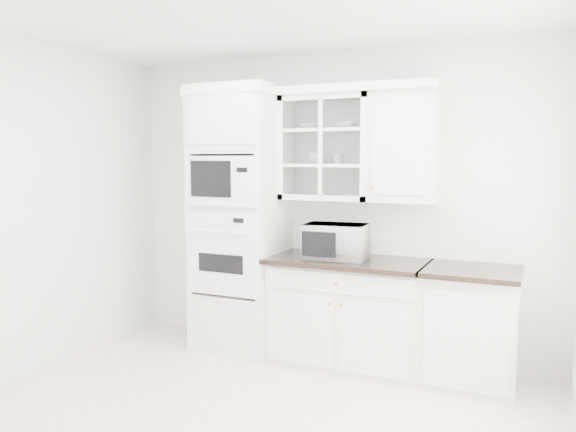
% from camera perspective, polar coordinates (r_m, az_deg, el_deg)
% --- Properties ---
extents(ground, '(4.00, 3.50, 0.01)m').
position_cam_1_polar(ground, '(3.90, -5.51, -20.87)').
color(ground, beige).
rests_on(ground, ground).
extents(room_shell, '(4.00, 3.50, 2.70)m').
position_cam_1_polar(room_shell, '(3.86, -2.53, 6.18)').
color(room_shell, white).
rests_on(room_shell, ground).
extents(oven_column, '(0.76, 0.68, 2.40)m').
position_cam_1_polar(oven_column, '(5.12, -4.89, -0.43)').
color(oven_column, white).
rests_on(oven_column, ground).
extents(base_cabinet_run, '(1.32, 0.67, 0.92)m').
position_cam_1_polar(base_cabinet_run, '(4.87, 6.13, -9.62)').
color(base_cabinet_run, white).
rests_on(base_cabinet_run, ground).
extents(extra_base_cabinet, '(0.72, 0.67, 0.92)m').
position_cam_1_polar(extra_base_cabinet, '(4.66, 18.06, -10.57)').
color(extra_base_cabinet, white).
rests_on(extra_base_cabinet, ground).
extents(upper_cabinet_glass, '(0.80, 0.33, 0.90)m').
position_cam_1_polar(upper_cabinet_glass, '(4.91, 4.03, 6.91)').
color(upper_cabinet_glass, white).
rests_on(upper_cabinet_glass, room_shell).
extents(upper_cabinet_solid, '(0.55, 0.33, 0.90)m').
position_cam_1_polar(upper_cabinet_solid, '(4.71, 11.79, 6.86)').
color(upper_cabinet_solid, white).
rests_on(upper_cabinet_solid, room_shell).
extents(crown_molding, '(2.14, 0.38, 0.07)m').
position_cam_1_polar(crown_molding, '(4.95, 2.80, 12.53)').
color(crown_molding, white).
rests_on(crown_molding, room_shell).
extents(countertop_microwave, '(0.54, 0.46, 0.29)m').
position_cam_1_polar(countertop_microwave, '(4.73, 4.91, -2.56)').
color(countertop_microwave, white).
rests_on(countertop_microwave, base_cabinet_run).
extents(bowl_a, '(0.23, 0.23, 0.05)m').
position_cam_1_polar(bowl_a, '(4.96, 2.38, 9.06)').
color(bowl_a, white).
rests_on(bowl_a, upper_cabinet_glass).
extents(bowl_b, '(0.19, 0.19, 0.05)m').
position_cam_1_polar(bowl_b, '(4.85, 5.98, 9.12)').
color(bowl_b, white).
rests_on(bowl_b, upper_cabinet_glass).
extents(cup_a, '(0.12, 0.12, 0.10)m').
position_cam_1_polar(cup_a, '(4.94, 2.85, 5.85)').
color(cup_a, white).
rests_on(cup_a, upper_cabinet_glass).
extents(cup_b, '(0.12, 0.12, 0.09)m').
position_cam_1_polar(cup_b, '(4.89, 5.04, 5.78)').
color(cup_b, white).
rests_on(cup_b, upper_cabinet_glass).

